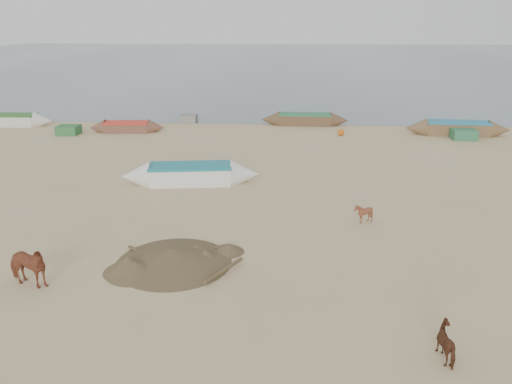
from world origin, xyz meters
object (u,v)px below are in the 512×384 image
(calf_front, at_px, (363,213))
(near_canoe, at_px, (191,174))
(calf_right, at_px, (450,343))
(cow_adult, at_px, (26,267))

(calf_front, xyz_separation_m, near_canoe, (-7.45, 4.36, 0.07))
(near_canoe, bearing_deg, calf_right, -63.78)
(near_canoe, bearing_deg, cow_adult, -114.21)
(cow_adult, height_order, calf_front, cow_adult)
(calf_right, relative_size, near_canoe, 0.13)
(calf_front, bearing_deg, cow_adult, -49.35)
(cow_adult, relative_size, calf_front, 1.97)
(cow_adult, distance_m, calf_front, 11.73)
(calf_right, xyz_separation_m, near_canoe, (-8.29, 12.38, 0.05))
(cow_adult, bearing_deg, near_canoe, 0.23)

